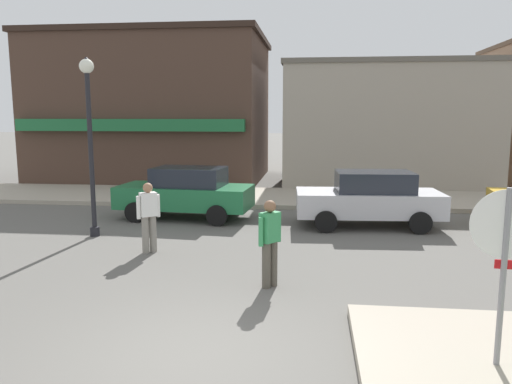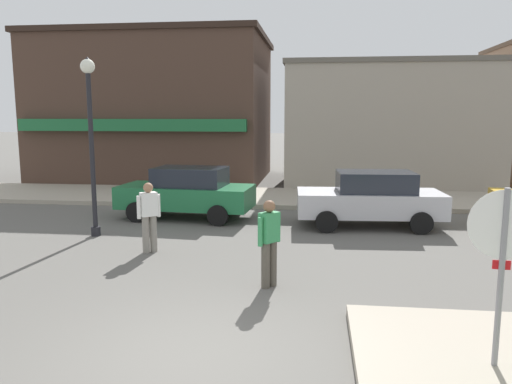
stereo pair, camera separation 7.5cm
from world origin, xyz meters
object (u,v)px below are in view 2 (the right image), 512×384
object	(u,v)px
stop_sign	(503,255)
pedestrian_crossing_far	(269,241)
lamp_post	(90,121)
parked_car_second	(371,198)
pedestrian_crossing_near	(149,215)
parked_car_nearest	(187,192)

from	to	relation	value
stop_sign	pedestrian_crossing_far	xyz separation A→B (m)	(-2.99, 2.83, -0.65)
lamp_post	stop_sign	bearing A→B (deg)	-38.15
lamp_post	pedestrian_crossing_far	xyz separation A→B (m)	(4.86, -3.34, -2.09)
pedestrian_crossing_far	lamp_post	bearing A→B (deg)	145.53
stop_sign	lamp_post	world-z (taller)	lamp_post
stop_sign	parked_car_second	world-z (taller)	stop_sign
pedestrian_crossing_near	pedestrian_crossing_far	world-z (taller)	same
stop_sign	pedestrian_crossing_far	world-z (taller)	stop_sign
stop_sign	parked_car_second	size ratio (longest dim) A/B	0.56
stop_sign	parked_car_nearest	size ratio (longest dim) A/B	0.56
lamp_post	parked_car_nearest	bearing A→B (deg)	54.03
lamp_post	parked_car_nearest	size ratio (longest dim) A/B	1.10
lamp_post	parked_car_second	xyz separation A→B (m)	(7.20, 1.97, -2.15)
pedestrian_crossing_far	pedestrian_crossing_near	bearing A→B (deg)	145.96
parked_car_nearest	pedestrian_crossing_far	world-z (taller)	pedestrian_crossing_far
parked_car_second	pedestrian_crossing_near	world-z (taller)	pedestrian_crossing_near
parked_car_second	stop_sign	bearing A→B (deg)	-85.47
lamp_post	parked_car_second	size ratio (longest dim) A/B	1.11
lamp_post	parked_car_second	bearing A→B (deg)	15.32
stop_sign	parked_car_nearest	distance (m)	10.58
stop_sign	lamp_post	distance (m)	10.09
lamp_post	pedestrian_crossing_near	distance (m)	3.15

